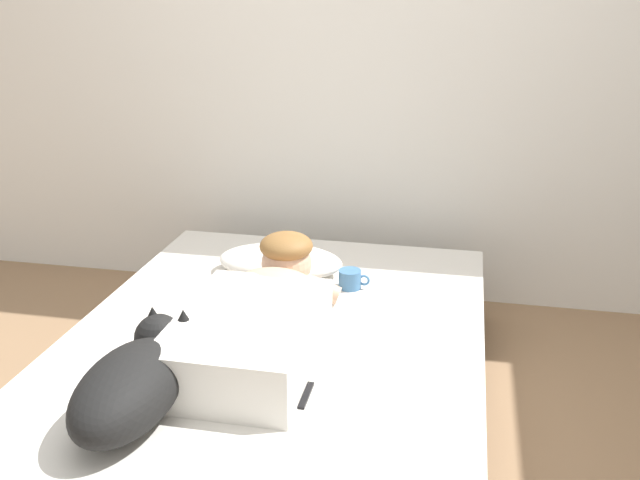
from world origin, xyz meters
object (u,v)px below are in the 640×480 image
Objects in this scene: pillow at (280,261)px; person_lying at (260,316)px; bed at (275,378)px; dog at (134,382)px; cell_phone at (298,394)px; coffee_cup at (350,279)px.

person_lying is at bearing -81.50° from pillow.
person_lying is (-0.03, -0.07, 0.28)m from bed.
pillow is 0.90× the size of dog.
cell_phone reaches higher than bed.
bed is 0.59m from pillow.
cell_phone is (0.17, -0.35, 0.18)m from bed.
dog is at bearing -97.30° from pillow.
pillow is at bearing 107.94° from cell_phone.
coffee_cup is at bearing 66.91° from bed.
coffee_cup reaches higher than bed.
pillow reaches higher than coffee_cup.
person_lying is 1.60× the size of dog.
pillow is at bearing 102.36° from bed.
bed is 0.43m from cell_phone.
pillow is 0.93m from cell_phone.
pillow is at bearing 98.50° from person_lying.
coffee_cup is at bearing 88.42° from cell_phone.
coffee_cup reaches higher than cell_phone.
pillow is 0.62m from person_lying.
dog reaches higher than pillow.
person_lying reaches higher than coffee_cup.
dog is 4.60× the size of coffee_cup.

